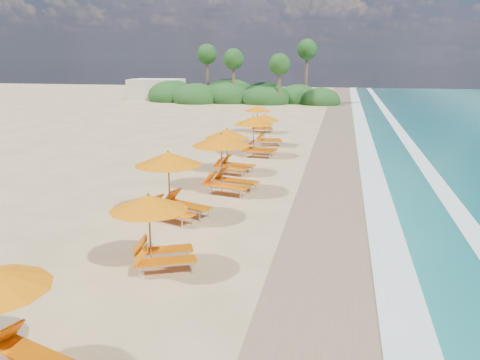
# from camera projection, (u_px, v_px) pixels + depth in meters

# --- Properties ---
(ground) EXTENTS (160.00, 160.00, 0.00)m
(ground) POSITION_uv_depth(u_px,v_px,m) (240.00, 209.00, 19.76)
(ground) COLOR tan
(ground) RESTS_ON ground
(wet_sand) EXTENTS (4.00, 160.00, 0.01)m
(wet_sand) POSITION_uv_depth(u_px,v_px,m) (341.00, 215.00, 18.97)
(wet_sand) COLOR #8C7353
(wet_sand) RESTS_ON ground
(surf_foam) EXTENTS (4.00, 160.00, 0.01)m
(surf_foam) POSITION_uv_depth(u_px,v_px,m) (415.00, 219.00, 18.43)
(surf_foam) COLOR white
(surf_foam) RESTS_ON ground
(station_3) EXTENTS (2.95, 2.93, 2.25)m
(station_3) POSITION_uv_depth(u_px,v_px,m) (156.00, 226.00, 14.01)
(station_3) COLOR olive
(station_3) RESTS_ON ground
(station_4) EXTENTS (3.36, 3.32, 2.58)m
(station_4) POSITION_uv_depth(u_px,v_px,m) (173.00, 181.00, 18.37)
(station_4) COLOR olive
(station_4) RESTS_ON ground
(station_5) EXTENTS (3.33, 3.22, 2.69)m
(station_5) POSITION_uv_depth(u_px,v_px,m) (226.00, 159.00, 21.91)
(station_5) COLOR olive
(station_5) RESTS_ON ground
(station_6) EXTENTS (2.89, 2.78, 2.36)m
(station_6) POSITION_uv_depth(u_px,v_px,m) (230.00, 148.00, 25.55)
(station_6) COLOR olive
(station_6) RESTS_ON ground
(station_7) EXTENTS (2.82, 2.65, 2.47)m
(station_7) POSITION_uv_depth(u_px,v_px,m) (256.00, 134.00, 29.88)
(station_7) COLOR olive
(station_7) RESTS_ON ground
(station_8) EXTENTS (2.70, 2.62, 2.18)m
(station_8) POSITION_uv_depth(u_px,v_px,m) (267.00, 127.00, 33.58)
(station_8) COLOR olive
(station_8) RESTS_ON ground
(station_9) EXTENTS (2.66, 2.55, 2.20)m
(station_9) POSITION_uv_depth(u_px,v_px,m) (260.00, 117.00, 39.18)
(station_9) COLOR olive
(station_9) RESTS_ON ground
(treeline) EXTENTS (25.80, 8.80, 9.74)m
(treeline) POSITION_uv_depth(u_px,v_px,m) (237.00, 95.00, 64.68)
(treeline) COLOR #163D14
(treeline) RESTS_ON ground
(beach_building) EXTENTS (7.00, 5.00, 2.80)m
(beach_building) POSITION_uv_depth(u_px,v_px,m) (157.00, 89.00, 69.32)
(beach_building) COLOR beige
(beach_building) RESTS_ON ground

